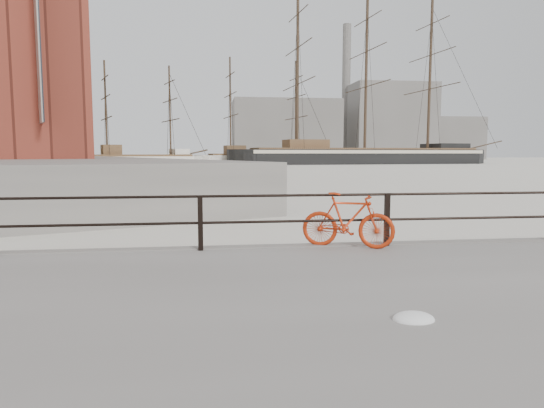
{
  "coord_description": "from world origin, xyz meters",
  "views": [
    {
      "loc": [
        -3.33,
        -8.89,
        2.11
      ],
      "look_at": [
        -1.98,
        1.5,
        1.0
      ],
      "focal_mm": 32.0,
      "sensor_mm": 36.0,
      "label": 1
    }
  ],
  "objects_px": {
    "schooner_mid": "(264,164)",
    "barque_black": "(364,164)",
    "bicycle": "(348,220)",
    "schooner_left": "(140,166)"
  },
  "relations": [
    {
      "from": "schooner_left",
      "to": "schooner_mid",
      "type": "bearing_deg",
      "value": 12.05
    },
    {
      "from": "schooner_mid",
      "to": "schooner_left",
      "type": "distance_m",
      "value": 25.13
    },
    {
      "from": "barque_black",
      "to": "schooner_mid",
      "type": "distance_m",
      "value": 19.26
    },
    {
      "from": "schooner_mid",
      "to": "schooner_left",
      "type": "relative_size",
      "value": 1.3
    },
    {
      "from": "schooner_mid",
      "to": "barque_black",
      "type": "bearing_deg",
      "value": -17.87
    },
    {
      "from": "bicycle",
      "to": "schooner_mid",
      "type": "xyz_separation_m",
      "value": [
        7.85,
        83.83,
        -0.86
      ]
    },
    {
      "from": "barque_black",
      "to": "schooner_mid",
      "type": "bearing_deg",
      "value": 165.59
    },
    {
      "from": "schooner_mid",
      "to": "schooner_left",
      "type": "height_order",
      "value": "schooner_mid"
    },
    {
      "from": "bicycle",
      "to": "schooner_mid",
      "type": "height_order",
      "value": "schooner_mid"
    },
    {
      "from": "barque_black",
      "to": "schooner_left",
      "type": "relative_size",
      "value": 2.72
    }
  ]
}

